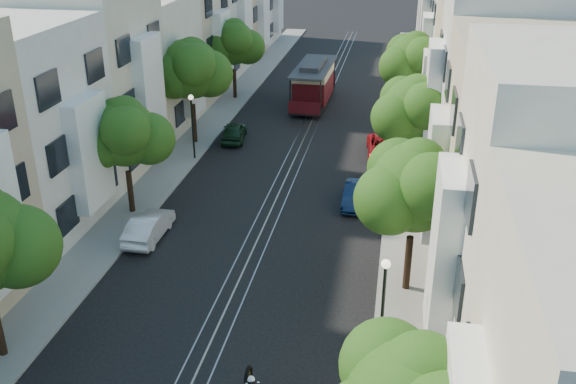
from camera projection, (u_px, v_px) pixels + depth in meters
The scene contains 22 objects.
ground at pixel (306, 135), 45.57m from camera, with size 200.00×200.00×0.00m, color black.
sidewalk_east at pixel (409, 140), 44.39m from camera, with size 2.50×80.00×0.12m, color gray.
sidewalk_west at pixel (207, 128), 46.70m from camera, with size 2.50×80.00×0.12m, color gray.
rail_left at pixel (298, 134), 45.65m from camera, with size 0.06×80.00×0.02m, color gray.
rail_slot at pixel (306, 135), 45.57m from camera, with size 0.06×80.00×0.02m, color gray.
rail_right at pixel (313, 135), 45.48m from camera, with size 0.06×80.00×0.02m, color gray.
lane_line at pixel (306, 135), 45.57m from camera, with size 0.08×80.00×0.01m, color tan.
townhouses_east at pixel (487, 70), 41.46m from camera, with size 7.75×72.00×12.00m.
townhouses_west at pixel (140, 57), 45.28m from camera, with size 7.75×72.00×11.76m.
tree_e_b at pixel (416, 189), 25.40m from camera, with size 4.93×4.08×6.68m.
tree_e_c at pixel (415, 111), 35.32m from camera, with size 4.84×3.99×6.52m.
tree_e_d at pixel (415, 61), 45.07m from camera, with size 5.01×4.16×6.85m.
tree_w_b at pixel (125, 135), 32.31m from camera, with size 4.72×3.87×6.27m.
tree_w_c at pixel (192, 70), 41.90m from camera, with size 5.13×4.28×7.09m.
tree_w_d at pixel (234, 44), 51.95m from camera, with size 4.84×3.99×6.52m.
lamp_east at pixel (384, 296), 21.88m from camera, with size 0.32×0.32×4.16m.
lamp_west at pixel (192, 117), 40.01m from camera, with size 0.32×0.32×4.16m.
cable_car at pixel (314, 82), 51.55m from camera, with size 2.87×8.49×3.23m.
parked_car_e_mid at pixel (356, 195), 34.84m from camera, with size 1.24×3.54×1.17m, color #0B1C3B.
parked_car_e_far at pixel (383, 148), 41.44m from camera, with size 2.05×4.44×1.23m, color maroon.
parked_car_w_mid at pixel (149, 226), 31.35m from camera, with size 1.36×3.89×1.28m, color silver.
parked_car_w_far at pixel (234, 132), 44.22m from camera, with size 1.52×3.77×1.29m, color black.
Camera 1 is at (6.30, -14.73, 15.14)m, focal length 40.00 mm.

